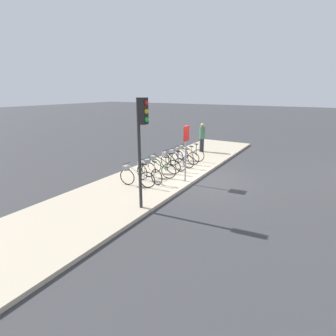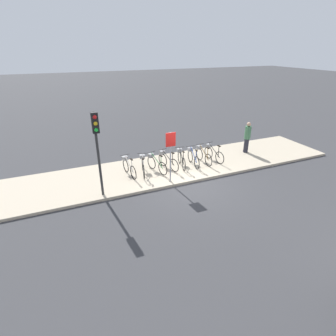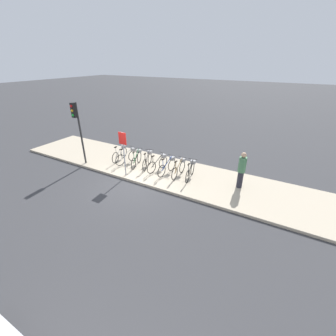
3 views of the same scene
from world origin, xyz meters
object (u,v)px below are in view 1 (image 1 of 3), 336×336
Objects in this scene: parked_bicycle_2 at (156,168)px; pedestrian at (202,137)px; parked_bicycle_7 at (188,153)px; parked_bicycle_1 at (148,172)px; parked_bicycle_0 at (135,176)px; parked_bicycle_5 at (179,158)px; parked_bicycle_3 at (162,164)px; traffic_light at (142,131)px; parked_bicycle_4 at (171,161)px; parked_bicycle_6 at (184,155)px; sign_post at (186,144)px.

pedestrian reaches higher than parked_bicycle_2.
parked_bicycle_1 is at bearing -178.77° from parked_bicycle_7.
parked_bicycle_5 is (3.30, -0.15, 0.00)m from parked_bicycle_0.
parked_bicycle_3 is at bearing 179.28° from parked_bicycle_7.
parked_bicycle_0 and parked_bicycle_3 have the same top height.
parked_bicycle_0 is 1.02× the size of parked_bicycle_1.
pedestrian is 8.68m from traffic_light.
parked_bicycle_7 is at bearing 0.78° from parked_bicycle_4.
parked_bicycle_2 is 0.97× the size of parked_bicycle_5.
parked_bicycle_2 is 0.97× the size of parked_bicycle_7.
parked_bicycle_1 is at bearing 179.11° from parked_bicycle_2.
parked_bicycle_4 is 0.62m from parked_bicycle_5.
parked_bicycle_5 is at bearing -0.43° from parked_bicycle_1.
parked_bicycle_0 is 0.45× the size of traffic_light.
parked_bicycle_0 is 1.00× the size of parked_bicycle_5.
parked_bicycle_0 is at bearing 179.57° from parked_bicycle_3.
traffic_light is at bearing -161.27° from parked_bicycle_4.
pedestrian reaches higher than parked_bicycle_0.
parked_bicycle_1 is 0.98× the size of parked_bicycle_7.
parked_bicycle_6 is 3.04m from pedestrian.
parked_bicycle_3 is 4.23m from traffic_light.
parked_bicycle_1 is 0.64m from parked_bicycle_2.
parked_bicycle_3 is (1.95, -0.01, 0.00)m from parked_bicycle_0.
parked_bicycle_4 is 1.86m from parked_bicycle_7.
parked_bicycle_0 is at bearing 179.40° from parked_bicycle_7.
parked_bicycle_3 is 0.97× the size of parked_bicycle_7.
traffic_light reaches higher than pedestrian.
parked_bicycle_5 is at bearing -173.54° from parked_bicycle_6.
parked_bicycle_5 is 3.67m from pedestrian.
traffic_light reaches higher than parked_bicycle_7.
parked_bicycle_2 is at bearing -177.19° from parked_bicycle_4.
parked_bicycle_0 is at bearing -178.05° from pedestrian.
traffic_light reaches higher than parked_bicycle_1.
parked_bicycle_0 is 1.00× the size of parked_bicycle_7.
parked_bicycle_4 is 0.99× the size of parked_bicycle_7.
parked_bicycle_3 is at bearing -0.43° from parked_bicycle_0.
parked_bicycle_2 is 0.97× the size of parked_bicycle_6.
parked_bicycle_3 is (0.64, 0.13, 0.00)m from parked_bicycle_2.
parked_bicycle_0 is 0.88× the size of pedestrian.
traffic_light is at bearing -134.62° from parked_bicycle_0.
parked_bicycle_3 is 1.36m from parked_bicycle_5.
parked_bicycle_7 is at bearing 4.73° from parked_bicycle_5.
parked_bicycle_6 and parked_bicycle_7 have the same top height.
parked_bicycle_2 is 3.69m from traffic_light.
parked_bicycle_0 and parked_bicycle_4 have the same top height.
parked_bicycle_1 and parked_bicycle_4 have the same top height.
parked_bicycle_1 is 2.02m from parked_bicycle_4.
traffic_light is (-5.39, -1.40, 2.03)m from parked_bicycle_6.
sign_post reaches higher than parked_bicycle_5.
parked_bicycle_0 is 6.93m from pedestrian.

